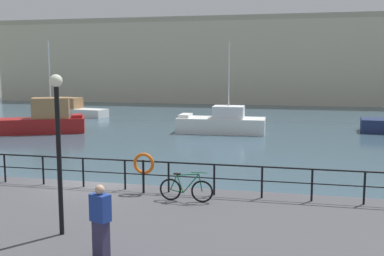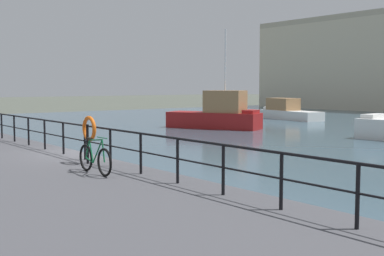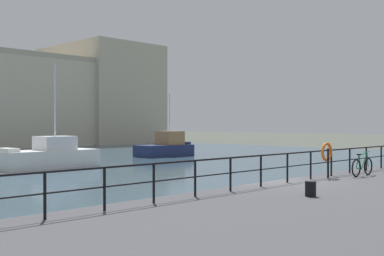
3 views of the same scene
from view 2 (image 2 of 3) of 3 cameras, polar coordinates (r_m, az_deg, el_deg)
name	(u,v)px [view 2 (image 2 of 3)]	position (r m, az deg, el deg)	size (l,w,h in m)	color
ground_plane	(86,177)	(17.64, -11.89, -5.43)	(240.00, 240.00, 0.00)	#4C5147
moored_white_yacht	(218,114)	(36.37, 2.91, 1.57)	(7.06, 4.71, 7.10)	maroon
moored_small_launch	(288,111)	(47.26, 10.79, 1.89)	(7.05, 3.09, 1.93)	white
quay_railing	(63,132)	(17.22, -14.39, -0.45)	(25.59, 0.07, 1.08)	black
parked_bicycle	(95,159)	(13.25, -10.95, -3.44)	(1.77, 0.09, 0.98)	black
life_ring_stand	(89,130)	(14.95, -11.59, -0.26)	(0.75, 0.16, 1.40)	black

